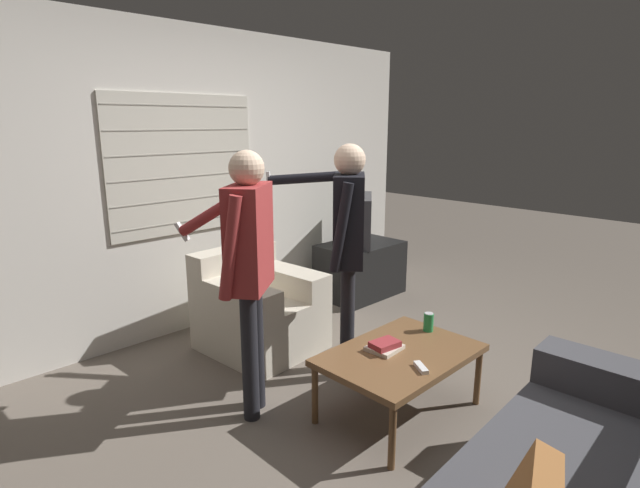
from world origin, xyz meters
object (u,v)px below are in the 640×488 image
Objects in this scene: armchair_beige at (257,309)px; person_left_standing at (248,255)px; floor_fan at (308,298)px; tv at (361,220)px; coffee_table at (400,358)px; spare_remote at (421,367)px; book_stack at (385,346)px; person_right_standing at (347,233)px; soda_can at (428,322)px.

person_left_standing reaches higher than armchair_beige.
person_left_standing reaches higher than floor_fan.
armchair_beige is at bearing -30.77° from tv.
spare_remote is at bearing -113.65° from coffee_table.
book_stack is (-1.54, -1.55, -0.36)m from tv.
person_right_standing is (0.80, -0.05, 0.02)m from person_left_standing.
person_right_standing reaches higher than soda_can.
soda_can is 0.32× the size of floor_fan.
floor_fan is (1.31, 0.89, -0.83)m from person_left_standing.
person_right_standing is 0.81m from soda_can.
floor_fan is at bearing 20.40° from person_right_standing.
coffee_table is 0.12m from book_stack.
person_left_standing reaches higher than spare_remote.
floor_fan is (0.51, 0.94, -0.85)m from person_right_standing.
armchair_beige reaches higher than book_stack.
book_stack reaches higher than floor_fan.
spare_remote reaches higher than coffee_table.
person_left_standing reaches higher than soda_can.
person_right_standing reaches higher than tv.
coffee_table is at bearing -170.99° from soda_can.
coffee_table is (0.04, -1.38, 0.05)m from armchair_beige.
person_left_standing is (-0.60, -0.73, 0.70)m from armchair_beige.
person_right_standing is 1.05m from spare_remote.
coffee_table is 7.41× the size of spare_remote.
book_stack is at bearing 5.06° from tv.
armchair_beige is 1.35× the size of tv.
spare_remote is 1.93m from floor_fan.
spare_remote is (-0.48, -0.28, -0.05)m from soda_can.
floor_fan is (0.67, 1.54, -0.19)m from coffee_table.
armchair_beige is 4.22× the size of book_stack.
person_right_standing is 0.82m from book_stack.
soda_can is at bearing -100.63° from floor_fan.
coffee_table is 7.72× the size of soda_can.
tv is (1.53, 0.25, 0.48)m from armchair_beige.
person_right_standing is at bearing 68.06° from book_stack.
person_right_standing is at bearing -118.33° from floor_fan.
tv is 2.46m from spare_remote.
book_stack is at bearing 177.09° from soda_can.
armchair_beige is 7.09× the size of soda_can.
armchair_beige is at bearing 120.34° from spare_remote.
spare_remote is at bearing -95.58° from person_left_standing.
floor_fan is at bearing 79.37° from soda_can.
person_left_standing is 0.99× the size of person_right_standing.
person_right_standing reaches higher than book_stack.
armchair_beige reaches higher than coffee_table.
person_right_standing is at bearing -2.36° from tv.
soda_can is at bearing 103.81° from armchair_beige.
armchair_beige reaches higher than soda_can.
book_stack reaches higher than coffee_table.
tv is at bearing 81.55° from spare_remote.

